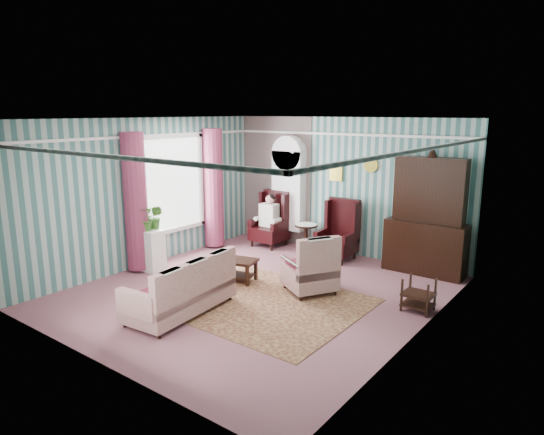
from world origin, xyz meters
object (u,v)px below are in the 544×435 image
Objects in this scene: wingback_left at (269,219)px; wingback_right at (337,230)px; sofa at (180,279)px; seated_woman at (269,221)px; coffee_table at (230,269)px; floral_armchair at (310,266)px; plant_stand at (150,250)px; nest_table at (418,294)px; dresser_hutch at (427,212)px; bookcase at (288,196)px; round_side_table at (306,238)px.

wingback_left is 1.75m from wingback_right.
wingback_right is 3.85m from sofa.
seated_woman reaches higher than sofa.
wingback_right is 2.47m from coffee_table.
sofa is at bearing -179.06° from floral_armchair.
seated_woman is 2.87m from plant_stand.
nest_table is at bearing -56.82° from sofa.
wingback_right is at bearing 46.97° from floral_armchair.
dresser_hutch is 4.72m from sofa.
dresser_hutch is at bearing 35.08° from plant_stand.
wingback_left is 2.98m from floral_armchair.
bookcase is at bearing 165.43° from wingback_right.
sofa is at bearing -119.43° from dresser_hutch.
plant_stand is 0.87× the size of floral_armchair.
coffee_table is (-0.07, -2.41, -0.09)m from round_side_table.
dresser_hutch is at bearing 1.54° from floral_armchair.
plant_stand is at bearing 136.32° from floral_armchair.
bookcase is at bearing 102.38° from coffee_table.
sofa is (-2.30, -4.08, -0.64)m from dresser_hutch.
sofa is 1.63m from coffee_table.
dresser_hutch reaches higher than nest_table.
nest_table is at bearing -28.20° from round_side_table.
dresser_hutch is 2.44× the size of coffee_table.
bookcase is 4.15× the size of nest_table.
coffee_table is at bearing -136.59° from dresser_hutch.
seated_woman is at bearing 81.39° from floral_armchair.
wingback_right is 1.36× the size of floral_armchair.
round_side_table is at bearing 59.62° from plant_stand.
wingback_right reaches higher than plant_stand.
sofa is (2.00, -1.06, 0.14)m from plant_stand.
nest_table is 3.66m from sofa.
dresser_hutch reaches higher than wingback_left.
bookcase is 4.34m from sofa.
wingback_right is at bearing 0.00° from seated_woman.
dresser_hutch is at bearing 43.41° from coffee_table.
sofa reaches higher than round_side_table.
seated_woman reaches higher than round_side_table.
wingback_right is at bearing 0.00° from wingback_left.
nest_table is at bearing -20.85° from wingback_left.
dresser_hutch is at bearing 2.64° from round_side_table.
wingback_right is 1.06× the size of seated_woman.
wingback_right is 2.08× the size of round_side_table.
coffee_table is (-3.24, -0.71, -0.06)m from nest_table.
plant_stand is 2.27m from sofa.
bookcase is 1.07m from round_side_table.
dresser_hutch reaches higher than bookcase.
plant_stand is (-1.05, -3.14, -0.72)m from bookcase.
wingback_left is 2.87m from plant_stand.
coffee_table is (-1.47, -0.37, -0.25)m from floral_armchair.
floral_armchair is (0.55, -1.88, -0.17)m from wingback_right.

